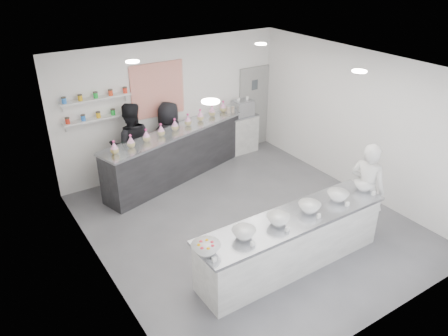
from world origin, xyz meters
The scene contains 26 objects.
floor centered at (0.00, 0.00, 0.00)m, with size 6.00×6.00×0.00m, color #515156.
ceiling centered at (0.00, 0.00, 3.00)m, with size 6.00×6.00×0.00m, color white.
back_wall centered at (0.00, 3.00, 1.50)m, with size 5.50×5.50×0.00m, color white.
left_wall centered at (-2.75, 0.00, 1.50)m, with size 6.00×6.00×0.00m, color white.
right_wall centered at (2.75, 0.00, 1.50)m, with size 6.00×6.00×0.00m, color white.
back_door centered at (2.30, 2.97, 1.05)m, with size 0.88×0.04×2.10m, color gray.
pattern_panel centered at (-0.35, 2.98, 1.95)m, with size 1.25×0.03×1.20m, color red.
jar_shelf_lower centered at (-1.75, 2.90, 1.60)m, with size 1.45×0.22×0.04m, color silver.
jar_shelf_upper centered at (-1.75, 2.90, 2.02)m, with size 1.45×0.22×0.04m, color silver.
preserve_jars centered at (-1.75, 2.88, 1.88)m, with size 1.45×0.10×0.56m, color red, non-canonical shape.
downlight_0 centered at (-1.40, -1.00, 2.98)m, with size 0.24×0.24×0.02m, color white.
downlight_1 centered at (1.40, -1.00, 2.98)m, with size 0.24×0.24×0.02m, color white.
downlight_2 centered at (-1.40, 1.60, 2.98)m, with size 0.24×0.24×0.02m, color white.
downlight_3 centered at (1.40, 1.60, 2.98)m, with size 0.24×0.24×0.02m, color white.
prep_counter centered at (-0.12, -1.37, 0.47)m, with size 3.43×0.78×0.93m, color #A6A6A1.
back_bar centered at (-0.25, 2.42, 0.58)m, with size 3.73×0.68×1.16m, color black.
sneeze_guard centered at (-0.16, 2.10, 1.31)m, with size 3.68×0.02×0.32m, color white.
espresso_ledge centered at (1.55, 2.78, 0.49)m, with size 1.32×0.42×0.98m, color #A6A6A1.
espresso_machine centered at (1.82, 2.78, 1.17)m, with size 0.50×0.34×0.38m, color #93969E.
cup_stacks centered at (1.42, 2.78, 1.14)m, with size 0.24×0.24×0.31m, color #9A7C61, non-canonical shape.
prep_bowls centered at (-0.12, -1.37, 1.01)m, with size 3.62×0.47×0.15m, color white, non-canonical shape.
label_cards centered at (-0.12, -1.88, 0.97)m, with size 3.31×0.04×0.07m, color white, non-canonical shape.
cookie_bags centered at (-0.25, 2.42, 1.30)m, with size 3.36×0.16×0.28m, color #FF9BDA, non-canonical shape.
woman_prep centered at (1.62, -1.34, 0.89)m, with size 0.65×0.43×1.78m, color silver.
staff_left centered at (-1.19, 2.67, 0.94)m, with size 0.92×0.72×1.89m, color black.
staff_right centered at (-0.27, 2.67, 0.87)m, with size 0.85×0.55×1.74m, color black.
Camera 1 is at (-4.20, -5.63, 4.77)m, focal length 35.00 mm.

